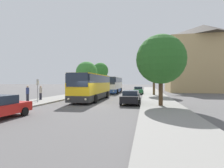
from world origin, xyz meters
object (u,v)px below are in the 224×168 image
at_px(bus_front, 93,86).
at_px(tree_left_far, 87,72).
at_px(tree_left_near, 100,71).
at_px(pedestrian_waiting_near, 28,93).
at_px(pedestrian_waiting_far, 41,93).
at_px(parked_car_right_near, 131,97).
at_px(tree_right_mid, 154,61).
at_px(tree_right_near, 161,59).
at_px(bus_stop_sign, 38,88).
at_px(parked_car_right_far, 138,90).
at_px(bus_middle, 113,85).

height_order(bus_front, tree_left_far, tree_left_far).
bearing_deg(tree_left_near, pedestrian_waiting_near, -91.41).
relative_size(tree_left_near, tree_left_far, 1.23).
height_order(bus_front, pedestrian_waiting_far, bus_front).
distance_m(pedestrian_waiting_near, tree_left_near, 31.03).
bearing_deg(parked_car_right_near, tree_left_near, -68.74).
bearing_deg(tree_right_mid, tree_left_far, 172.37).
bearing_deg(pedestrian_waiting_far, parked_car_right_near, -120.65).
bearing_deg(tree_right_near, tree_left_near, 114.23).
xyz_separation_m(bus_front, bus_stop_sign, (-4.93, -4.75, -0.05)).
relative_size(parked_car_right_far, bus_stop_sign, 1.81).
height_order(bus_stop_sign, tree_right_mid, tree_right_mid).
bearing_deg(tree_left_near, parked_car_right_far, -49.98).
bearing_deg(tree_right_near, parked_car_right_near, 149.53).
relative_size(pedestrian_waiting_near, tree_left_far, 0.29).
bearing_deg(tree_left_far, bus_stop_sign, -91.12).
bearing_deg(tree_left_far, parked_car_right_near, -55.04).
relative_size(bus_stop_sign, tree_right_near, 0.38).
relative_size(parked_car_right_near, tree_left_near, 0.60).
relative_size(pedestrian_waiting_near, pedestrian_waiting_far, 1.04).
relative_size(pedestrian_waiting_far, tree_right_near, 0.26).
bearing_deg(tree_left_near, bus_front, -77.60).
relative_size(parked_car_right_near, parked_car_right_far, 1.00).
xyz_separation_m(tree_right_near, tree_right_mid, (0.05, 14.29, 1.48)).
bearing_deg(pedestrian_waiting_far, tree_left_far, -32.24).
distance_m(bus_front, pedestrian_waiting_far, 6.64).
bearing_deg(pedestrian_waiting_near, bus_front, -33.76).
relative_size(bus_middle, tree_left_near, 1.37).
distance_m(parked_car_right_far, tree_right_mid, 7.03).
distance_m(bus_middle, tree_left_far, 6.72).
bearing_deg(bus_middle, bus_stop_sign, -105.10).
height_order(parked_car_right_far, tree_right_near, tree_right_near).
xyz_separation_m(parked_car_right_near, tree_right_near, (3.00, -1.76, 3.80)).
height_order(pedestrian_waiting_near, tree_right_near, tree_right_near).
bearing_deg(tree_left_near, tree_left_far, -85.58).
xyz_separation_m(bus_front, tree_left_near, (-5.82, 26.45, 3.83)).
distance_m(parked_car_right_far, tree_left_far, 10.94).
xyz_separation_m(pedestrian_waiting_far, tree_right_mid, (14.63, 11.44, 5.01)).
bearing_deg(pedestrian_waiting_far, tree_right_mid, -77.28).
height_order(bus_middle, tree_left_far, tree_left_far).
distance_m(tree_left_far, tree_right_mid, 13.26).
relative_size(bus_stop_sign, pedestrian_waiting_near, 1.41).
xyz_separation_m(bus_stop_sign, tree_left_far, (0.31, 15.75, 2.58)).
height_order(pedestrian_waiting_near, tree_left_far, tree_left_far).
height_order(bus_middle, pedestrian_waiting_far, bus_middle).
relative_size(parked_car_right_near, bus_stop_sign, 1.81).
bearing_deg(tree_right_mid, tree_left_near, 129.59).
bearing_deg(pedestrian_waiting_far, bus_front, -95.92).
bearing_deg(tree_right_near, bus_front, 148.92).
height_order(tree_left_far, tree_right_mid, tree_right_mid).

